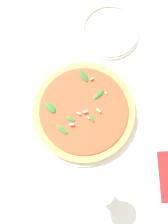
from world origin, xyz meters
TOP-DOWN VIEW (x-y plane):
  - ground_plane at (0.00, 0.00)m, footprint 6.00×6.00m
  - pizza_arugula_main at (-0.00, -0.02)m, footprint 0.33×0.33m
  - wine_glass at (-0.23, 0.01)m, footprint 0.08×0.08m
  - side_plate_white at (0.23, -0.18)m, footprint 0.19×0.19m

SIDE VIEW (x-z plane):
  - ground_plane at x=0.00m, z-range 0.00..0.00m
  - side_plate_white at x=0.23m, z-range 0.00..0.02m
  - pizza_arugula_main at x=0.00m, z-range -0.01..0.04m
  - wine_glass at x=-0.23m, z-range 0.03..0.19m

